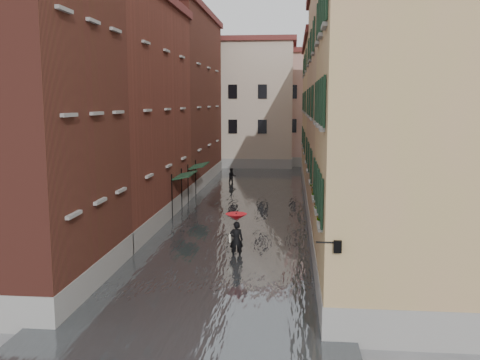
% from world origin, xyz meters
% --- Properties ---
extents(ground, '(120.00, 120.00, 0.00)m').
position_xyz_m(ground, '(0.00, 0.00, 0.00)').
color(ground, '#5E5F61').
rests_on(ground, ground).
extents(floodwater, '(10.00, 60.00, 0.20)m').
position_xyz_m(floodwater, '(0.00, 13.00, 0.10)').
color(floodwater, '#4E5356').
rests_on(floodwater, ground).
extents(building_left_near, '(6.00, 8.00, 13.00)m').
position_xyz_m(building_left_near, '(-7.00, -2.00, 6.50)').
color(building_left_near, maroon).
rests_on(building_left_near, ground).
extents(building_left_mid, '(6.00, 14.00, 12.50)m').
position_xyz_m(building_left_mid, '(-7.00, 9.00, 6.25)').
color(building_left_mid, maroon).
rests_on(building_left_mid, ground).
extents(building_left_far, '(6.00, 16.00, 14.00)m').
position_xyz_m(building_left_far, '(-7.00, 24.00, 7.00)').
color(building_left_far, maroon).
rests_on(building_left_far, ground).
extents(building_right_near, '(6.00, 8.00, 11.50)m').
position_xyz_m(building_right_near, '(7.00, -2.00, 5.75)').
color(building_right_near, tan).
rests_on(building_right_near, ground).
extents(building_right_mid, '(6.00, 14.00, 13.00)m').
position_xyz_m(building_right_mid, '(7.00, 9.00, 6.50)').
color(building_right_mid, tan).
rests_on(building_right_mid, ground).
extents(building_right_far, '(6.00, 16.00, 11.50)m').
position_xyz_m(building_right_far, '(7.00, 24.00, 5.75)').
color(building_right_far, tan).
rests_on(building_right_far, ground).
extents(building_end_cream, '(12.00, 9.00, 13.00)m').
position_xyz_m(building_end_cream, '(-3.00, 38.00, 6.50)').
color(building_end_cream, '#B8A592').
rests_on(building_end_cream, ground).
extents(building_end_pink, '(10.00, 9.00, 12.00)m').
position_xyz_m(building_end_pink, '(6.00, 40.00, 6.00)').
color(building_end_pink, '#CA9A8E').
rests_on(building_end_pink, ground).
extents(awning_near, '(1.09, 2.82, 2.80)m').
position_xyz_m(awning_near, '(-3.49, 11.09, 2.46)').
color(awning_near, '#17341F').
rests_on(awning_near, ground).
extents(awning_far, '(1.09, 2.91, 2.80)m').
position_xyz_m(awning_far, '(-3.49, 16.02, 2.46)').
color(awning_far, '#17341F').
rests_on(awning_far, ground).
extents(wall_lantern, '(0.71, 0.22, 0.35)m').
position_xyz_m(wall_lantern, '(4.33, -6.00, 3.01)').
color(wall_lantern, black).
rests_on(wall_lantern, ground).
extents(window_planters, '(0.59, 7.79, 0.84)m').
position_xyz_m(window_planters, '(4.12, -0.75, 3.51)').
color(window_planters, brown).
rests_on(window_planters, ground).
extents(pedestrian_main, '(0.99, 0.99, 2.06)m').
position_xyz_m(pedestrian_main, '(0.61, 2.46, 1.26)').
color(pedestrian_main, black).
rests_on(pedestrian_main, ground).
extents(pedestrian_far, '(0.86, 0.77, 1.44)m').
position_xyz_m(pedestrian_far, '(-1.99, 23.67, 0.72)').
color(pedestrian_far, black).
rests_on(pedestrian_far, ground).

